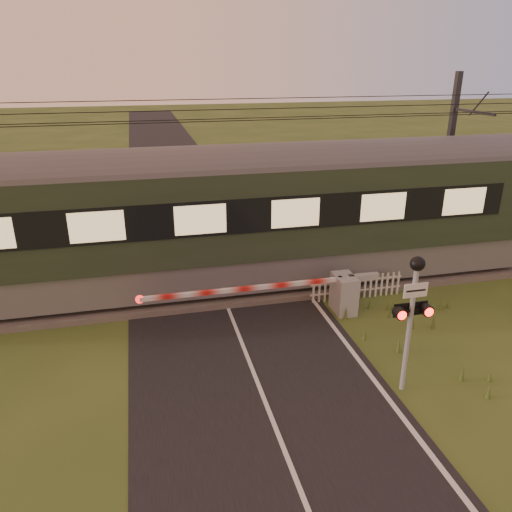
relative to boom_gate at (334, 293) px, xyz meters
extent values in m
plane|color=#334A1C|center=(-3.07, -3.89, -0.66)|extent=(160.00, 160.00, 0.00)
cube|color=black|center=(-3.07, -3.89, -0.65)|extent=(6.00, 140.00, 0.02)
cube|color=#47423D|center=(-3.07, 2.61, -0.60)|extent=(140.00, 3.40, 0.24)
cube|color=slate|center=(-3.07, 1.89, -0.40)|extent=(140.00, 0.08, 0.14)
cube|color=slate|center=(-3.07, 3.33, -0.40)|extent=(140.00, 0.08, 0.14)
cube|color=#2D2116|center=(-3.07, 2.61, -0.47)|extent=(0.24, 2.20, 0.06)
cylinder|color=black|center=(-3.07, 2.31, 4.84)|extent=(120.00, 0.02, 0.02)
cylinder|color=black|center=(-3.07, 2.91, 4.84)|extent=(120.00, 0.02, 0.02)
cylinder|color=black|center=(-3.07, 2.61, 5.44)|extent=(120.00, 0.02, 0.02)
cylinder|color=black|center=(-3.07, 2.61, 5.14)|extent=(120.00, 0.02, 0.02)
cube|color=slate|center=(-3.81, 2.61, 0.22)|extent=(22.13, 2.93, 1.10)
cube|color=#233221|center=(-3.81, 2.61, 2.14)|extent=(23.05, 3.18, 2.74)
cylinder|color=#4C4C4F|center=(-3.81, 2.61, 3.51)|extent=(23.05, 1.11, 1.11)
cube|color=#FFD893|center=(-3.81, 0.98, 2.27)|extent=(19.82, 0.04, 0.86)
cube|color=gray|center=(0.33, 0.00, -0.07)|extent=(0.59, 0.91, 1.18)
cylinder|color=gray|center=(0.17, 0.00, -0.07)|extent=(0.13, 0.13, 1.18)
cube|color=gray|center=(0.92, 0.00, 0.43)|extent=(0.96, 0.17, 0.17)
cube|color=red|center=(-2.76, 0.00, 0.43)|extent=(5.85, 0.12, 0.12)
cylinder|color=red|center=(-5.68, 0.00, 0.43)|extent=(0.24, 0.04, 0.24)
cylinder|color=gray|center=(0.17, -3.94, 0.86)|extent=(0.11, 0.11, 3.04)
cube|color=white|center=(0.17, -4.00, 1.92)|extent=(0.56, 0.03, 0.32)
sphere|color=black|center=(0.17, -3.94, 2.51)|extent=(0.32, 0.32, 0.32)
cube|color=black|center=(0.17, -3.94, 1.41)|extent=(0.76, 0.06, 0.06)
cylinder|color=#FF140C|center=(-0.15, -4.12, 1.41)|extent=(0.20, 0.02, 0.20)
cylinder|color=#FF140C|center=(0.49, -4.12, 1.41)|extent=(0.20, 0.02, 0.20)
cube|color=black|center=(0.17, -3.89, 1.41)|extent=(0.81, 0.02, 0.32)
cube|color=silver|center=(1.07, 0.74, -0.40)|extent=(3.10, 0.04, 0.05)
cube|color=silver|center=(1.07, 0.74, -0.04)|extent=(3.10, 0.04, 0.05)
cube|color=#2D2D30|center=(6.57, 4.91, 2.73)|extent=(0.21, 0.21, 6.79)
cube|color=#2D2D30|center=(6.57, 3.76, 4.77)|extent=(0.10, 2.40, 0.10)
camera|label=1|loc=(-5.40, -12.63, 6.54)|focal=35.00mm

